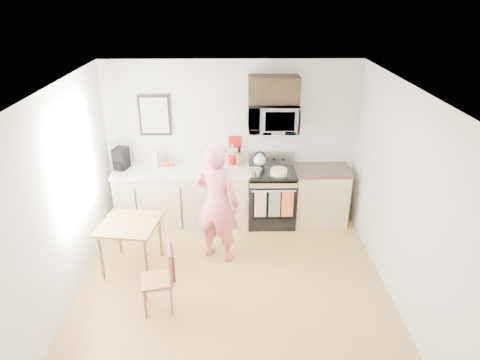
{
  "coord_description": "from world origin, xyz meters",
  "views": [
    {
      "loc": [
        0.01,
        -4.21,
        3.61
      ],
      "look_at": [
        0.11,
        1.0,
        1.21
      ],
      "focal_mm": 32.0,
      "sensor_mm": 36.0,
      "label": 1
    }
  ],
  "objects_px": {
    "range": "(271,198)",
    "microwave": "(273,118)",
    "cake": "(279,172)",
    "dining_table": "(130,228)",
    "chair": "(166,270)",
    "person": "(217,203)"
  },
  "relations": [
    {
      "from": "range",
      "to": "chair",
      "type": "height_order",
      "value": "range"
    },
    {
      "from": "microwave",
      "to": "cake",
      "type": "height_order",
      "value": "microwave"
    },
    {
      "from": "range",
      "to": "chair",
      "type": "xyz_separation_m",
      "value": [
        -1.42,
        -2.04,
        0.11
      ]
    },
    {
      "from": "person",
      "to": "cake",
      "type": "xyz_separation_m",
      "value": [
        0.93,
        0.8,
        0.1
      ]
    },
    {
      "from": "person",
      "to": "cake",
      "type": "relative_size",
      "value": 5.56
    },
    {
      "from": "range",
      "to": "dining_table",
      "type": "bearing_deg",
      "value": -149.08
    },
    {
      "from": "dining_table",
      "to": "cake",
      "type": "bearing_deg",
      "value": 25.9
    },
    {
      "from": "cake",
      "to": "microwave",
      "type": "bearing_deg",
      "value": 106.44
    },
    {
      "from": "range",
      "to": "dining_table",
      "type": "height_order",
      "value": "range"
    },
    {
      "from": "microwave",
      "to": "person",
      "type": "distance_m",
      "value": 1.63
    },
    {
      "from": "range",
      "to": "microwave",
      "type": "distance_m",
      "value": 1.33
    },
    {
      "from": "microwave",
      "to": "dining_table",
      "type": "distance_m",
      "value": 2.66
    },
    {
      "from": "chair",
      "to": "cake",
      "type": "xyz_separation_m",
      "value": [
        1.5,
        1.85,
        0.43
      ]
    },
    {
      "from": "person",
      "to": "chair",
      "type": "distance_m",
      "value": 1.25
    },
    {
      "from": "dining_table",
      "to": "range",
      "type": "bearing_deg",
      "value": 30.92
    },
    {
      "from": "microwave",
      "to": "chair",
      "type": "relative_size",
      "value": 0.89
    },
    {
      "from": "range",
      "to": "dining_table",
      "type": "relative_size",
      "value": 1.55
    },
    {
      "from": "microwave",
      "to": "cake",
      "type": "distance_m",
      "value": 0.84
    },
    {
      "from": "person",
      "to": "cake",
      "type": "distance_m",
      "value": 1.22
    },
    {
      "from": "range",
      "to": "dining_table",
      "type": "distance_m",
      "value": 2.36
    },
    {
      "from": "microwave",
      "to": "chair",
      "type": "distance_m",
      "value": 2.84
    },
    {
      "from": "cake",
      "to": "person",
      "type": "bearing_deg",
      "value": -139.33
    }
  ]
}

